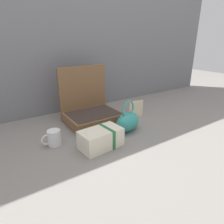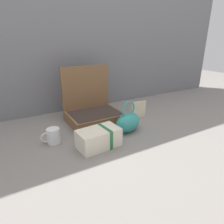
% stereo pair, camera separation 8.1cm
% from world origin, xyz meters
% --- Properties ---
extents(ground_plane, '(6.00, 6.00, 0.00)m').
position_xyz_m(ground_plane, '(0.00, 0.00, 0.00)').
color(ground_plane, slate).
extents(back_wall, '(3.20, 0.06, 1.40)m').
position_xyz_m(back_wall, '(0.00, 0.58, 0.70)').
color(back_wall, slate).
rests_on(back_wall, ground_plane).
extents(open_suitcase, '(0.39, 0.31, 0.40)m').
position_xyz_m(open_suitcase, '(-0.05, 0.24, 0.09)').
color(open_suitcase, brown).
rests_on(open_suitcase, ground_plane).
extents(teal_pouch_handbag, '(0.21, 0.15, 0.22)m').
position_xyz_m(teal_pouch_handbag, '(0.07, -0.06, 0.07)').
color(teal_pouch_handbag, teal).
rests_on(teal_pouch_handbag, ground_plane).
extents(cream_toiletry_bag, '(0.25, 0.16, 0.11)m').
position_xyz_m(cream_toiletry_bag, '(-0.18, -0.14, 0.05)').
color(cream_toiletry_bag, beige).
rests_on(cream_toiletry_bag, ground_plane).
extents(coffee_mug, '(0.12, 0.08, 0.09)m').
position_xyz_m(coffee_mug, '(-0.40, 0.03, 0.05)').
color(coffee_mug, silver).
rests_on(coffee_mug, ground_plane).
extents(info_card_left, '(0.13, 0.02, 0.14)m').
position_xyz_m(info_card_left, '(0.29, 0.10, 0.07)').
color(info_card_left, beige).
rests_on(info_card_left, ground_plane).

